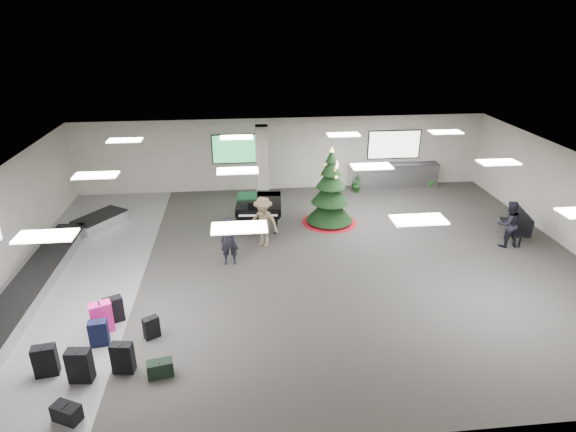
{
  "coord_description": "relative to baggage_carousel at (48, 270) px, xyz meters",
  "views": [
    {
      "loc": [
        -1.95,
        -13.47,
        7.46
      ],
      "look_at": [
        -0.41,
        1.0,
        1.2
      ],
      "focal_mm": 30.0,
      "sensor_mm": 36.0,
      "label": 1
    }
  ],
  "objects": [
    {
      "name": "ground",
      "position": [
        7.84,
        0.08,
        -0.21
      ],
      "size": [
        18.0,
        18.0,
        0.0
      ],
      "primitive_type": "plane",
      "color": "#34312F",
      "rests_on": "ground"
    },
    {
      "name": "room_envelope",
      "position": [
        7.46,
        0.75,
        2.12
      ],
      "size": [
        18.02,
        14.02,
        3.21
      ],
      "color": "#ACA59D",
      "rests_on": "ground"
    },
    {
      "name": "baggage_carousel",
      "position": [
        0.0,
        0.0,
        0.0
      ],
      "size": [
        2.28,
        9.71,
        0.43
      ],
      "color": "silver",
      "rests_on": "ground"
    },
    {
      "name": "service_counter",
      "position": [
        12.84,
        6.73,
        0.33
      ],
      "size": [
        4.05,
        0.65,
        1.08
      ],
      "color": "silver",
      "rests_on": "ground"
    },
    {
      "name": "suitcase_0",
      "position": [
        2.29,
        -4.71,
        0.18
      ],
      "size": [
        0.53,
        0.33,
        0.81
      ],
      "rotation": [
        0.0,
        0.0,
        -0.1
      ],
      "color": "black",
      "rests_on": "ground"
    },
    {
      "name": "suitcase_1",
      "position": [
        3.15,
        -4.51,
        0.15
      ],
      "size": [
        0.5,
        0.31,
        0.76
      ],
      "rotation": [
        0.0,
        0.0,
        -0.14
      ],
      "color": "black",
      "rests_on": "ground"
    },
    {
      "name": "pink_suitcase",
      "position": [
        2.33,
        -2.96,
        0.2
      ],
      "size": [
        0.6,
        0.48,
        0.84
      ],
      "rotation": [
        0.0,
        0.0,
        0.41
      ],
      "color": "#EF1F8A",
      "rests_on": "ground"
    },
    {
      "name": "suitcase_3",
      "position": [
        3.58,
        -3.33,
        0.07
      ],
      "size": [
        0.43,
        0.37,
        0.58
      ],
      "rotation": [
        0.0,
        0.0,
        0.56
      ],
      "color": "black",
      "rests_on": "ground"
    },
    {
      "name": "navy_suitcase",
      "position": [
        2.38,
        -3.51,
        0.12
      ],
      "size": [
        0.46,
        0.3,
        0.68
      ],
      "rotation": [
        0.0,
        0.0,
        0.11
      ],
      "color": "black",
      "rests_on": "ground"
    },
    {
      "name": "suitcase_5",
      "position": [
        1.48,
        -4.44,
        0.16
      ],
      "size": [
        0.53,
        0.34,
        0.76
      ],
      "rotation": [
        0.0,
        0.0,
        0.16
      ],
      "color": "black",
      "rests_on": "ground"
    },
    {
      "name": "green_duffel",
      "position": [
        3.98,
        -4.74,
        -0.03
      ],
      "size": [
        0.61,
        0.39,
        0.39
      ],
      "rotation": [
        0.0,
        0.0,
        0.2
      ],
      "color": "black",
      "rests_on": "ground"
    },
    {
      "name": "suitcase_8",
      "position": [
        2.52,
        -2.55,
        0.13
      ],
      "size": [
        0.54,
        0.44,
        0.71
      ],
      "rotation": [
        0.0,
        0.0,
        0.45
      ],
      "color": "black",
      "rests_on": "ground"
    },
    {
      "name": "black_duffel",
      "position": [
        2.32,
        -5.83,
        -0.03
      ],
      "size": [
        0.63,
        0.52,
        0.38
      ],
      "rotation": [
        0.0,
        0.0,
        -0.46
      ],
      "color": "black",
      "rests_on": "ground"
    },
    {
      "name": "christmas_tree",
      "position": [
        9.23,
        3.1,
        0.8
      ],
      "size": [
        2.08,
        2.08,
        2.97
      ],
      "color": "maroon",
      "rests_on": "ground"
    },
    {
      "name": "grand_piano",
      "position": [
        6.56,
        3.04,
        0.63
      ],
      "size": [
        1.76,
        2.19,
        1.18
      ],
      "rotation": [
        0.0,
        0.0,
        -0.08
      ],
      "color": "black",
      "rests_on": "ground"
    },
    {
      "name": "bench",
      "position": [
        15.52,
        0.99,
        0.37
      ],
      "size": [
        0.88,
        1.71,
        1.03
      ],
      "rotation": [
        0.0,
        0.0,
        -0.21
      ],
      "color": "black",
      "rests_on": "ground"
    },
    {
      "name": "traveler_a",
      "position": [
        5.5,
        0.26,
        0.57
      ],
      "size": [
        0.57,
        0.38,
        1.56
      ],
      "primitive_type": "imported",
      "rotation": [
        0.0,
        0.0,
        0.01
      ],
      "color": "black",
      "rests_on": "ground"
    },
    {
      "name": "traveler_b",
      "position": [
        6.62,
        1.43,
        0.67
      ],
      "size": [
        1.31,
        1.14,
        1.76
      ],
      "primitive_type": "imported",
      "rotation": [
        0.0,
        0.0,
        -0.53
      ],
      "color": "#7E674E",
      "rests_on": "ground"
    },
    {
      "name": "traveler_bench",
      "position": [
        14.84,
        0.51,
        0.61
      ],
      "size": [
        0.84,
        0.68,
        1.64
      ],
      "primitive_type": "imported",
      "rotation": [
        0.0,
        0.0,
        3.22
      ],
      "color": "black",
      "rests_on": "ground"
    },
    {
      "name": "potted_plant_left",
      "position": [
        11.05,
        6.23,
        0.14
      ],
      "size": [
        0.49,
        0.5,
        0.71
      ],
      "primitive_type": "imported",
      "rotation": [
        0.0,
        0.0,
        0.87
      ],
      "color": "#123B16",
      "rests_on": "ground"
    },
    {
      "name": "potted_plant_right",
      "position": [
        14.54,
        6.58,
        0.16
      ],
      "size": [
        0.51,
        0.51,
        0.75
      ],
      "primitive_type": "imported",
      "rotation": [
        0.0,
        0.0,
        1.81
      ],
      "color": "#123B16",
      "rests_on": "ground"
    }
  ]
}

